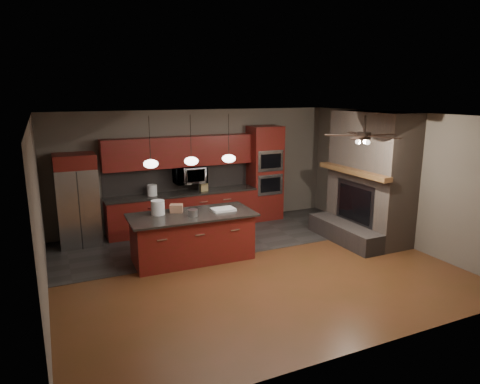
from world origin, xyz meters
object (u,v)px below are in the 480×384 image
kitchen_island (192,236)px  paint_tray (223,209)px  oven_tower (265,173)px  paint_can (193,213)px  microwave (190,175)px  refrigerator (78,200)px  counter_box (204,187)px  white_bucket (158,208)px  cardboard_box (176,208)px  counter_bucket (152,190)px

kitchen_island → paint_tray: (0.64, -0.03, 0.48)m
oven_tower → paint_can: (-2.61, -2.04, -0.21)m
microwave → refrigerator: size_ratio=0.37×
counter_box → kitchen_island: bearing=-116.4°
oven_tower → white_bucket: bearing=-152.5°
oven_tower → white_bucket: oven_tower is taller
kitchen_island → white_bucket: white_bucket is taller
microwave → oven_tower: bearing=-1.7°
microwave → cardboard_box: 1.91m
oven_tower → microwave: oven_tower is taller
counter_box → counter_bucket: bearing=177.6°
cardboard_box → oven_tower: bearing=54.3°
counter_bucket → paint_can: bearing=-82.2°
paint_can → paint_tray: size_ratio=0.43×
paint_can → paint_tray: bearing=10.7°
counter_bucket → counter_box: bearing=-2.3°
paint_can → white_bucket: bearing=146.0°
microwave → kitchen_island: microwave is taller
cardboard_box → microwave: bearing=87.8°
paint_tray → counter_box: (0.27, 1.87, 0.06)m
microwave → paint_can: size_ratio=3.78×
paint_tray → kitchen_island: bearing=177.4°
oven_tower → counter_bucket: 2.90m
microwave → paint_can: microwave is taller
kitchen_island → cardboard_box: 0.63m
kitchen_island → counter_bucket: size_ratio=9.69×
oven_tower → paint_tray: 2.74m
refrigerator → cardboard_box: refrigerator is taller
oven_tower → refrigerator: (-4.50, -0.07, -0.21)m
oven_tower → counter_bucket: (-2.89, 0.01, -0.17)m
refrigerator → white_bucket: bearing=-50.2°
refrigerator → white_bucket: (1.32, -1.58, 0.08)m
refrigerator → counter_bucket: size_ratio=7.84×
paint_tray → counter_bucket: 2.14m
kitchen_island → counter_bucket: (-0.31, 1.89, 0.56)m
refrigerator → counter_bucket: (1.61, 0.08, 0.04)m
cardboard_box → paint_can: bearing=-40.1°
microwave → cardboard_box: bearing=-116.3°
white_bucket → counter_bucket: (0.29, 1.66, -0.03)m
counter_box → oven_tower: bearing=1.4°
paint_can → cardboard_box: bearing=115.8°
oven_tower → counter_box: bearing=-178.5°
refrigerator → kitchen_island: bearing=-43.4°
refrigerator → counter_box: size_ratio=9.99×
paint_can → counter_box: bearing=64.7°
microwave → refrigerator: (-2.52, -0.13, -0.32)m
kitchen_island → paint_tray: 0.80m
white_bucket → cardboard_box: (0.37, 0.02, -0.06)m
kitchen_island → refrigerator: bearing=138.1°
microwave → white_bucket: (-1.20, -1.71, -0.24)m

